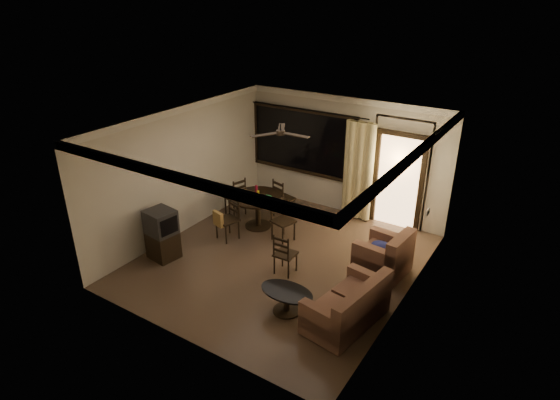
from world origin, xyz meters
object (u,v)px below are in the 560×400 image
Objects in this scene: tv_cabinet at (162,234)px; coffee_table at (287,298)px; dining_table at (258,203)px; armchair at (385,257)px; dining_chair_north at (284,205)px; sofa at (349,307)px; dining_chair_west at (236,203)px; side_chair at (285,261)px; dining_chair_east at (283,228)px; dining_chair_south at (227,226)px.

tv_cabinet is 1.10× the size of coffee_table.
armchair is (3.14, -0.28, -0.22)m from dining_table.
dining_chair_north is 0.60× the size of sofa.
dining_chair_north is at bearing 123.16° from coffee_table.
side_chair is (2.34, -1.50, -0.03)m from dining_chair_west.
dining_chair_north is at bearing 133.24° from dining_chair_west.
dining_table is at bearing 157.10° from sofa.
sofa is (4.02, 0.14, -0.21)m from tv_cabinet.
tv_cabinet is at bearing 14.72° from dining_chair_west.
dining_table is 0.89m from dining_chair_east.
sofa is at bearing -82.59° from armchair.
dining_chair_north reaches higher than coffee_table.
armchair is at bearing 98.04° from dining_chair_west.
dining_chair_west is at bearing 43.24° from dining_chair_north.
coffee_table is 1.10× the size of side_chair.
dining_table is 1.26× the size of coffee_table.
dining_chair_west is at bearing -34.68° from side_chair.
dining_table is at bearing -41.93° from side_chair.
dining_chair_south is at bearing 90.00° from dining_chair_north.
armchair reaches higher than side_chair.
sofa is at bearing 15.46° from coffee_table.
dining_chair_west is at bearing 134.30° from dining_chair_south.
coffee_table is at bearing -155.56° from sofa.
tv_cabinet reaches higher than armchair.
armchair reaches higher than coffee_table.
dining_chair_north is (0.43, 1.59, -0.02)m from dining_chair_south.
coffee_table is at bearing -110.14° from armchair.
armchair is (2.33, -0.06, 0.08)m from dining_chair_east.
dining_table is 1.26× the size of dining_chair_west.
dining_chair_north is 1.00× the size of coffee_table.
tv_cabinet is at bearing 154.55° from dining_chair_east.
dining_chair_south is 3.61m from sofa.
tv_cabinet reaches higher than sofa.
armchair is 1.01× the size of coffee_table.
coffee_table is at bearing 121.40° from side_chair.
tv_cabinet reaches higher than dining_table.
dining_chair_north is 1.11× the size of side_chair.
dining_chair_east is at bearing 136.76° from dining_chair_north.
dining_chair_north is 2.43m from side_chair.
armchair is at bearing 175.74° from dining_chair_north.
armchair is at bearing 64.25° from coffee_table.
dining_chair_west is at bearing 140.29° from coffee_table.
side_chair is (-1.66, 0.70, -0.06)m from sofa.
side_chair is at bearing 27.77° from tv_cabinet.
dining_table is 1.26× the size of dining_chair_south.
dining_chair_west is 0.99× the size of armchair.
dining_table is 0.90m from dining_chair_south.
coffee_table is at bearing -46.08° from dining_table.
dining_table is 1.15× the size of tv_cabinet.
dining_table is 1.39× the size of side_chair.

